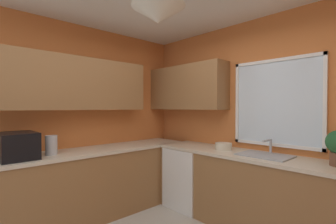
{
  "coord_description": "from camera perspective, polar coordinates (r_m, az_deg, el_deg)",
  "views": [
    {
      "loc": [
        1.49,
        -1.28,
        1.48
      ],
      "look_at": [
        -0.57,
        0.64,
        1.43
      ],
      "focal_mm": 25.75,
      "sensor_mm": 36.0,
      "label": 1
    }
  ],
  "objects": [
    {
      "name": "dishwasher",
      "position": [
        3.76,
        5.32,
        -15.07
      ],
      "size": [
        0.6,
        0.6,
        0.87
      ],
      "primitive_type": "cube",
      "color": "white",
      "rests_on": "ground_plane"
    },
    {
      "name": "counter_run_left",
      "position": [
        3.47,
        -20.16,
        -16.11
      ],
      "size": [
        0.65,
        3.24,
        0.92
      ],
      "color": "olive",
      "rests_on": "ground_plane"
    },
    {
      "name": "kettle",
      "position": [
        3.21,
        -25.89,
        -7.07
      ],
      "size": [
        0.13,
        0.13,
        0.23
      ],
      "primitive_type": "cylinder",
      "color": "#B7B7BC",
      "rests_on": "counter_run_left"
    },
    {
      "name": "room_shell",
      "position": [
        2.55,
        -0.2,
        7.67
      ],
      "size": [
        3.88,
        3.63,
        2.71
      ],
      "color": "#D17238",
      "rests_on": "ground_plane"
    },
    {
      "name": "sink_assembly",
      "position": [
        3.07,
        21.94,
        -9.4
      ],
      "size": [
        0.57,
        0.4,
        0.19
      ],
      "color": "#9EA0A5",
      "rests_on": "counter_run_back"
    },
    {
      "name": "bowl",
      "position": [
        3.33,
        13.0,
        -7.93
      ],
      "size": [
        0.22,
        0.22,
        0.09
      ],
      "primitive_type": "cylinder",
      "color": "beige",
      "rests_on": "counter_run_back"
    },
    {
      "name": "counter_run_back",
      "position": [
        3.18,
        21.75,
        -17.74
      ],
      "size": [
        2.97,
        0.65,
        0.92
      ],
      "color": "olive",
      "rests_on": "ground_plane"
    },
    {
      "name": "microwave",
      "position": [
        3.14,
        -32.1,
        -6.77
      ],
      "size": [
        0.48,
        0.36,
        0.29
      ],
      "primitive_type": "cube",
      "color": "black",
      "rests_on": "counter_run_left"
    }
  ]
}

